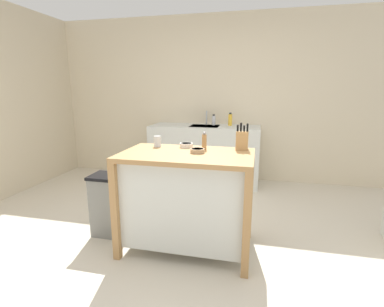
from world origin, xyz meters
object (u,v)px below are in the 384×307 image
drinking_cup (157,141)px  bottle_hand_soap (230,120)px  trash_bin (111,204)px  kitchen_island (187,196)px  bowl_stoneware_deep (186,145)px  sink_faucet (207,118)px  bottle_spray_cleaner (214,120)px  bowl_ceramic_small (197,150)px  knife_block (242,140)px  pepper_grinder (204,141)px

drinking_cup → bottle_hand_soap: 1.92m
drinking_cup → trash_bin: drinking_cup is taller
kitchen_island → bowl_stoneware_deep: bowl_stoneware_deep is taller
drinking_cup → sink_faucet: sink_faucet is taller
kitchen_island → bottle_spray_cleaner: bearing=92.3°
bowl_ceramic_small → bottle_spray_cleaner: size_ratio=0.74×
bowl_stoneware_deep → bowl_ceramic_small: (0.16, -0.21, -0.00)m
bottle_hand_soap → bowl_stoneware_deep: bearing=-97.6°
bottle_spray_cleaner → knife_block: bearing=-73.2°
drinking_cup → bowl_ceramic_small: bearing=-22.7°
pepper_grinder → bottle_hand_soap: bottle_hand_soap is taller
kitchen_island → bowl_ceramic_small: 0.43m
knife_block → bottle_hand_soap: knife_block is taller
kitchen_island → bottle_spray_cleaner: size_ratio=6.87×
knife_block → sink_faucet: bearing=109.9°
kitchen_island → knife_block: bearing=28.4°
bowl_stoneware_deep → bowl_ceramic_small: bearing=-53.8°
knife_block → trash_bin: bearing=-172.4°
knife_block → bowl_stoneware_deep: 0.53m
bowl_ceramic_small → bowl_stoneware_deep: bearing=126.2°
bowl_ceramic_small → bottle_spray_cleaner: bottle_spray_cleaner is taller
bowl_stoneware_deep → pepper_grinder: 0.20m
bowl_ceramic_small → sink_faucet: bearing=98.1°
bottle_hand_soap → trash_bin: bearing=-116.8°
knife_block → bottle_spray_cleaner: size_ratio=1.47×
bowl_ceramic_small → sink_faucet: (-0.29, 2.06, 0.09)m
bottle_hand_soap → bottle_spray_cleaner: (-0.26, 0.00, -0.02)m
bowl_ceramic_small → bottle_spray_cleaner: bearing=94.9°
bowl_stoneware_deep → sink_faucet: bearing=94.3°
kitchen_island → bowl_stoneware_deep: size_ratio=9.14×
bowl_ceramic_small → bottle_hand_soap: 2.03m
bottle_spray_cleaner → bottle_hand_soap: bearing=-0.7°
kitchen_island → bottle_spray_cleaner: (-0.08, 2.05, 0.48)m
pepper_grinder → sink_faucet: size_ratio=0.76×
kitchen_island → bottle_hand_soap: size_ratio=5.82×
pepper_grinder → sink_faucet: (-0.32, 1.90, 0.03)m
bowl_ceramic_small → bottle_hand_soap: size_ratio=0.63×
drinking_cup → kitchen_island: bearing=-31.0°
bowl_stoneware_deep → bottle_spray_cleaner: size_ratio=0.75×
pepper_grinder → bottle_spray_cleaner: 1.88m
knife_block → bowl_stoneware_deep: bearing=-178.8°
bowl_stoneware_deep → pepper_grinder: size_ratio=0.76×
kitchen_island → bowl_ceramic_small: size_ratio=9.23×
bowl_stoneware_deep → pepper_grinder: pepper_grinder is taller
trash_bin → bottle_spray_cleaner: (0.74, 1.98, 0.67)m
trash_bin → bowl_stoneware_deep: bearing=12.0°
drinking_cup → bowl_stoneware_deep: bearing=5.9°
sink_faucet → bottle_hand_soap: (0.38, -0.04, -0.02)m
kitchen_island → trash_bin: size_ratio=1.85×
kitchen_island → trash_bin: bearing=174.6°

